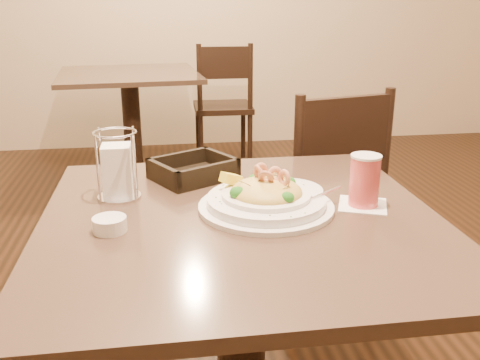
{
  "coord_description": "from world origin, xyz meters",
  "views": [
    {
      "loc": [
        -0.17,
        -1.11,
        1.23
      ],
      "look_at": [
        0.0,
        0.02,
        0.84
      ],
      "focal_mm": 40.0,
      "sensor_mm": 36.0,
      "label": 1
    }
  ],
  "objects": [
    {
      "name": "bread_basket",
      "position": [
        -0.09,
        0.28,
        0.78
      ],
      "size": [
        0.26,
        0.24,
        0.06
      ],
      "rotation": [
        0.0,
        0.0,
        0.51
      ],
      "color": "black",
      "rests_on": "main_table"
    },
    {
      "name": "main_table",
      "position": [
        0.0,
        0.0,
        0.52
      ],
      "size": [
        0.9,
        0.9,
        0.76
      ],
      "color": "black",
      "rests_on": "ground"
    },
    {
      "name": "drink_glass",
      "position": [
        0.3,
        0.02,
        0.82
      ],
      "size": [
        0.14,
        0.14,
        0.13
      ],
      "rotation": [
        0.0,
        0.0,
        -0.37
      ],
      "color": "white",
      "rests_on": "main_table"
    },
    {
      "name": "side_plate",
      "position": [
        0.14,
        0.13,
        0.77
      ],
      "size": [
        0.2,
        0.2,
        0.01
      ],
      "primitive_type": "cylinder",
      "rotation": [
        0.0,
        0.0,
        0.13
      ],
      "color": "white",
      "rests_on": "main_table"
    },
    {
      "name": "pasta_bowl",
      "position": [
        0.06,
        0.03,
        0.79
      ],
      "size": [
        0.35,
        0.32,
        0.1
      ],
      "rotation": [
        0.0,
        0.0,
        0.42
      ],
      "color": "white",
      "rests_on": "main_table"
    },
    {
      "name": "dining_chair_far",
      "position": [
        0.28,
        2.78,
        0.5
      ],
      "size": [
        0.43,
        0.43,
        0.93
      ],
      "rotation": [
        0.0,
        0.0,
        3.13
      ],
      "color": "black",
      "rests_on": "ground"
    },
    {
      "name": "butter_ramekin",
      "position": [
        -0.29,
        -0.04,
        0.78
      ],
      "size": [
        0.09,
        0.09,
        0.03
      ],
      "primitive_type": "cylinder",
      "rotation": [
        0.0,
        0.0,
        0.23
      ],
      "color": "white",
      "rests_on": "main_table"
    },
    {
      "name": "napkin_caddy",
      "position": [
        -0.28,
        0.16,
        0.83
      ],
      "size": [
        0.11,
        0.11,
        0.17
      ],
      "rotation": [
        0.0,
        0.0,
        -0.06
      ],
      "color": "silver",
      "rests_on": "main_table"
    },
    {
      "name": "dining_chair_near",
      "position": [
        0.43,
        0.76,
        0.5
      ],
      "size": [
        0.51,
        0.51,
        0.93
      ],
      "rotation": [
        0.0,
        0.0,
        3.39
      ],
      "color": "black",
      "rests_on": "ground"
    },
    {
      "name": "background_table",
      "position": [
        -0.38,
        2.53,
        0.52
      ],
      "size": [
        0.98,
        0.98,
        0.76
      ],
      "rotation": [
        0.0,
        0.0,
        0.09
      ],
      "color": "black",
      "rests_on": "ground"
    }
  ]
}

